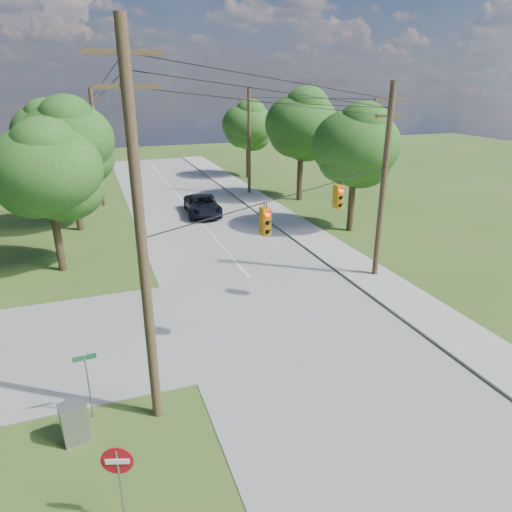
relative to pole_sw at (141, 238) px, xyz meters
name	(u,v)px	position (x,y,z in m)	size (l,w,h in m)	color
ground	(288,391)	(4.60, -0.40, -6.23)	(140.00, 140.00, 0.00)	#2F4C19
main_road	(285,319)	(6.60, 4.60, -6.21)	(10.00, 100.00, 0.03)	gray
sidewalk_east	(404,296)	(13.30, 4.60, -6.17)	(2.60, 100.00, 0.12)	#A9A69E
pole_sw	(141,238)	(0.00, 0.00, 0.00)	(2.00, 0.32, 12.00)	brown
pole_ne	(384,181)	(13.50, 7.60, -0.76)	(2.00, 0.32, 10.50)	brown
pole_north_e	(249,141)	(13.50, 29.60, -1.10)	(2.00, 0.32, 10.00)	brown
pole_north_w	(97,148)	(-0.40, 29.60, -1.10)	(2.00, 0.32, 10.00)	brown
power_lines	(230,108)	(6.10, 11.14, 2.93)	(13.93, 29.62, 4.93)	black
traffic_signals	(305,207)	(7.15, 4.03, -0.73)	(4.91, 3.27, 1.05)	#C3790B
tree_w_near	(47,170)	(-3.40, 14.60, -0.30)	(6.00, 6.00, 8.40)	#463723
tree_w_mid	(68,140)	(-2.40, 22.60, 0.35)	(6.40, 6.40, 9.22)	#463723
tree_w_far	(47,133)	(-4.40, 32.60, 0.02)	(6.00, 6.00, 8.73)	#463723
tree_e_near	(356,145)	(16.60, 15.60, 0.02)	(6.20, 6.20, 8.81)	#463723
tree_e_mid	(302,124)	(17.10, 25.60, 0.68)	(6.60, 6.60, 9.64)	#463723
tree_e_far	(248,125)	(16.10, 37.60, -0.31)	(5.80, 5.80, 8.32)	#463723
car_main_north	(203,205)	(7.27, 23.57, -5.40)	(2.64, 5.72, 1.59)	black
control_cabinet	(74,422)	(-2.53, -0.35, -5.54)	(0.76, 0.55, 1.37)	gray
do_not_enter_sign	(118,469)	(-1.37, -3.76, -4.50)	(0.76, 0.27, 2.38)	gray
street_name_sign	(88,378)	(-2.03, 0.60, -4.69)	(0.72, 0.07, 2.38)	gray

